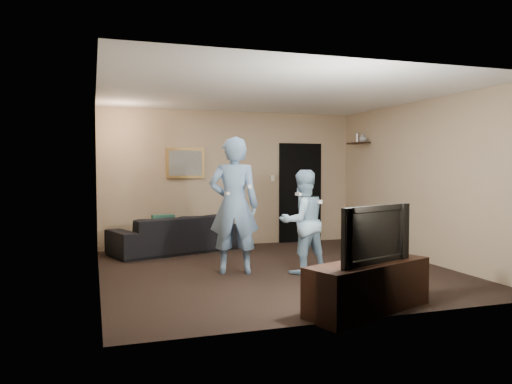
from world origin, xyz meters
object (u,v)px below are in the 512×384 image
object	(u,v)px
television	(369,234)
wii_player_left	(234,205)
tv_console	(368,287)
wii_player_right	(302,222)
sofa	(174,234)

from	to	relation	value
television	wii_player_left	bearing A→B (deg)	90.31
tv_console	wii_player_right	world-z (taller)	wii_player_right
tv_console	wii_player_right	distance (m)	2.01
tv_console	television	bearing A→B (deg)	-20.45
television	wii_player_left	distance (m)	2.42
sofa	television	size ratio (longest dim) A/B	2.12
wii_player_left	tv_console	bearing A→B (deg)	-69.24
sofa	wii_player_right	bearing A→B (deg)	104.18
television	wii_player_right	size ratio (longest dim) A/B	0.71
sofa	television	bearing A→B (deg)	89.82
wii_player_left	television	bearing A→B (deg)	-69.24
television	wii_player_right	world-z (taller)	wii_player_right
tv_console	television	world-z (taller)	television
tv_console	television	xyz separation A→B (m)	(0.00, 0.00, 0.58)
tv_console	wii_player_left	size ratio (longest dim) A/B	0.78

